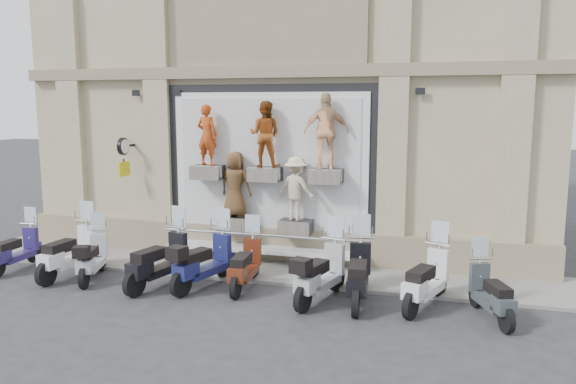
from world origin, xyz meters
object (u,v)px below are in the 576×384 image
(scooter_b, at_px, (69,241))
(scooter_c, at_px, (92,248))
(scooter_a, at_px, (15,241))
(scooter_i, at_px, (427,268))
(scooter_d, at_px, (159,249))
(guard_rail, at_px, (258,252))
(clock_sign_bracket, at_px, (124,152))
(scooter_h, at_px, (359,262))
(scooter_g, at_px, (321,262))
(scooter_j, at_px, (492,282))
(scooter_f, at_px, (245,255))
(scooter_e, at_px, (204,250))

(scooter_b, height_order, scooter_c, scooter_b)
(scooter_a, bearing_deg, scooter_i, -0.55)
(scooter_d, distance_m, scooter_i, 5.80)
(guard_rail, distance_m, scooter_b, 4.49)
(clock_sign_bracket, distance_m, scooter_h, 7.19)
(scooter_i, bearing_deg, scooter_d, -157.51)
(scooter_g, distance_m, scooter_j, 3.32)
(scooter_a, distance_m, scooter_g, 7.72)
(scooter_g, height_order, scooter_j, scooter_g)
(clock_sign_bracket, xyz_separation_m, scooter_g, (5.84, -2.16, -1.96))
(clock_sign_bracket, bearing_deg, scooter_b, -96.72)
(clock_sign_bracket, distance_m, scooter_a, 3.44)
(scooter_a, bearing_deg, scooter_f, 1.00)
(scooter_d, bearing_deg, scooter_e, 27.44)
(scooter_a, distance_m, scooter_d, 4.05)
(scooter_b, bearing_deg, scooter_e, 6.41)
(scooter_b, xyz_separation_m, scooter_g, (6.09, -0.04, -0.02))
(scooter_e, bearing_deg, scooter_f, 27.50)
(guard_rail, xyz_separation_m, scooter_f, (0.16, -1.36, 0.31))
(guard_rail, relative_size, scooter_a, 2.79)
(guard_rail, bearing_deg, scooter_a, -164.96)
(scooter_a, bearing_deg, guard_rail, 14.21)
(clock_sign_bracket, distance_m, scooter_g, 6.53)
(clock_sign_bracket, height_order, scooter_d, clock_sign_bracket)
(scooter_f, bearing_deg, guard_rail, 93.64)
(guard_rail, xyz_separation_m, scooter_a, (-5.77, -1.55, 0.27))
(scooter_a, xyz_separation_m, scooter_b, (1.62, -0.11, 0.12))
(clock_sign_bracket, relative_size, scooter_i, 0.50)
(scooter_b, bearing_deg, scooter_a, -179.44)
(scooter_c, xyz_separation_m, scooter_i, (7.56, 0.20, 0.09))
(guard_rail, distance_m, scooter_d, 2.50)
(guard_rail, xyz_separation_m, scooter_d, (-1.73, -1.76, 0.40))
(scooter_d, height_order, scooter_h, scooter_h)
(scooter_j, bearing_deg, scooter_e, 156.82)
(clock_sign_bracket, height_order, scooter_i, clock_sign_bracket)
(scooter_b, xyz_separation_m, scooter_h, (6.86, 0.05, 0.01))
(guard_rail, height_order, scooter_j, scooter_j)
(scooter_f, distance_m, scooter_g, 1.82)
(scooter_i, xyz_separation_m, scooter_j, (1.21, -0.29, -0.10))
(clock_sign_bracket, xyz_separation_m, scooter_e, (3.16, -2.00, -1.95))
(guard_rail, height_order, clock_sign_bracket, clock_sign_bracket)
(scooter_b, relative_size, scooter_j, 1.17)
(scooter_e, bearing_deg, guard_rail, 80.98)
(clock_sign_bracket, bearing_deg, scooter_d, -45.82)
(scooter_h, bearing_deg, scooter_a, 174.41)
(scooter_e, bearing_deg, scooter_d, -149.72)
(scooter_h, bearing_deg, scooter_f, 169.27)
(scooter_a, height_order, scooter_e, scooter_e)
(scooter_i, bearing_deg, scooter_c, -158.61)
(scooter_g, bearing_deg, scooter_a, -165.68)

